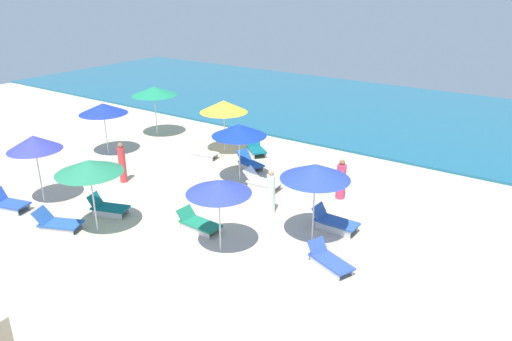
{
  "coord_description": "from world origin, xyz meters",
  "views": [
    {
      "loc": [
        7.15,
        -5.49,
        7.52
      ],
      "look_at": [
        -2.33,
        8.16,
        0.89
      ],
      "focal_mm": 33.68,
      "sensor_mm": 36.0,
      "label": 1
    }
  ],
  "objects_px": {
    "lounge_chair_1_0": "(256,148)",
    "umbrella_7": "(239,130)",
    "lounge_chair_2_1": "(334,222)",
    "lounge_chair_4_0": "(198,223)",
    "lounge_chair_2_0": "(329,260)",
    "beachgoer_1": "(341,180)",
    "umbrella_4": "(219,187)",
    "lounge_chair_7_1": "(262,181)",
    "umbrella_8": "(154,91)",
    "beachgoer_2": "(271,193)",
    "lounge_chair_7_0": "(250,163)",
    "umbrella_9": "(34,143)",
    "umbrella_0": "(103,109)",
    "umbrella_1": "(224,106)",
    "lounge_chair_9_0": "(9,203)",
    "lounge_chair_3_0": "(108,207)",
    "cooler_box_0": "(60,175)",
    "lounge_chair_1_1": "(202,152)",
    "umbrella_3": "(89,167)",
    "lounge_chair_3_1": "(57,223)",
    "umbrella_2": "(315,172)",
    "beachgoer_3": "(122,163)"
  },
  "relations": [
    {
      "from": "lounge_chair_1_1",
      "to": "umbrella_3",
      "type": "xyz_separation_m",
      "value": [
        1.71,
        -7.14,
        1.96
      ]
    },
    {
      "from": "lounge_chair_1_1",
      "to": "lounge_chair_3_1",
      "type": "relative_size",
      "value": 0.87
    },
    {
      "from": "lounge_chair_1_1",
      "to": "lounge_chair_3_0",
      "type": "xyz_separation_m",
      "value": [
        1.03,
        -6.15,
        -0.01
      ]
    },
    {
      "from": "lounge_chair_4_0",
      "to": "umbrella_7",
      "type": "bearing_deg",
      "value": 20.39
    },
    {
      "from": "lounge_chair_2_0",
      "to": "umbrella_1",
      "type": "bearing_deg",
      "value": 76.52
    },
    {
      "from": "lounge_chair_3_0",
      "to": "umbrella_4",
      "type": "xyz_separation_m",
      "value": [
        4.65,
        0.37,
        1.8
      ]
    },
    {
      "from": "umbrella_0",
      "to": "lounge_chair_7_0",
      "type": "xyz_separation_m",
      "value": [
        6.51,
        2.21,
        -1.88
      ]
    },
    {
      "from": "umbrella_4",
      "to": "umbrella_8",
      "type": "relative_size",
      "value": 0.89
    },
    {
      "from": "umbrella_4",
      "to": "lounge_chair_4_0",
      "type": "bearing_deg",
      "value": 156.85
    },
    {
      "from": "umbrella_3",
      "to": "lounge_chair_7_1",
      "type": "height_order",
      "value": "umbrella_3"
    },
    {
      "from": "umbrella_3",
      "to": "lounge_chair_1_1",
      "type": "bearing_deg",
      "value": 103.44
    },
    {
      "from": "umbrella_8",
      "to": "umbrella_9",
      "type": "bearing_deg",
      "value": -73.23
    },
    {
      "from": "lounge_chair_1_0",
      "to": "cooler_box_0",
      "type": "height_order",
      "value": "lounge_chair_1_0"
    },
    {
      "from": "umbrella_1",
      "to": "lounge_chair_1_0",
      "type": "xyz_separation_m",
      "value": [
        1.37,
        0.59,
        -1.91
      ]
    },
    {
      "from": "lounge_chair_1_1",
      "to": "lounge_chair_2_1",
      "type": "height_order",
      "value": "lounge_chair_1_1"
    },
    {
      "from": "umbrella_2",
      "to": "lounge_chair_7_0",
      "type": "bearing_deg",
      "value": 143.0
    },
    {
      "from": "umbrella_0",
      "to": "lounge_chair_7_1",
      "type": "distance_m",
      "value": 8.36
    },
    {
      "from": "lounge_chair_7_0",
      "to": "cooler_box_0",
      "type": "distance_m",
      "value": 7.73
    },
    {
      "from": "umbrella_3",
      "to": "lounge_chair_7_0",
      "type": "xyz_separation_m",
      "value": [
        0.8,
        7.3,
        -1.97
      ]
    },
    {
      "from": "lounge_chair_7_0",
      "to": "lounge_chair_4_0",
      "type": "bearing_deg",
      "value": -144.37
    },
    {
      "from": "umbrella_1",
      "to": "umbrella_8",
      "type": "bearing_deg",
      "value": 179.0
    },
    {
      "from": "lounge_chair_2_1",
      "to": "lounge_chair_4_0",
      "type": "height_order",
      "value": "lounge_chair_2_1"
    },
    {
      "from": "lounge_chair_3_0",
      "to": "umbrella_9",
      "type": "height_order",
      "value": "umbrella_9"
    },
    {
      "from": "lounge_chair_3_1",
      "to": "lounge_chair_7_0",
      "type": "relative_size",
      "value": 1.13
    },
    {
      "from": "umbrella_7",
      "to": "lounge_chair_7_1",
      "type": "distance_m",
      "value": 2.16
    },
    {
      "from": "cooler_box_0",
      "to": "beachgoer_2",
      "type": "bearing_deg",
      "value": 171.04
    },
    {
      "from": "umbrella_0",
      "to": "umbrella_4",
      "type": "bearing_deg",
      "value": -21.11
    },
    {
      "from": "umbrella_4",
      "to": "umbrella_9",
      "type": "distance_m",
      "value": 7.47
    },
    {
      "from": "umbrella_1",
      "to": "lounge_chair_9_0",
      "type": "xyz_separation_m",
      "value": [
        -2.42,
        -9.09,
        -1.92
      ]
    },
    {
      "from": "umbrella_1",
      "to": "lounge_chair_2_0",
      "type": "xyz_separation_m",
      "value": [
        8.38,
        -5.91,
        -1.98
      ]
    },
    {
      "from": "lounge_chair_1_0",
      "to": "lounge_chair_3_0",
      "type": "distance_m",
      "value": 7.93
    },
    {
      "from": "beachgoer_3",
      "to": "cooler_box_0",
      "type": "distance_m",
      "value": 2.69
    },
    {
      "from": "umbrella_8",
      "to": "lounge_chair_9_0",
      "type": "relative_size",
      "value": 1.8
    },
    {
      "from": "umbrella_1",
      "to": "umbrella_8",
      "type": "xyz_separation_m",
      "value": [
        -4.51,
        0.08,
        0.13
      ]
    },
    {
      "from": "lounge_chair_9_0",
      "to": "beachgoer_1",
      "type": "height_order",
      "value": "beachgoer_1"
    },
    {
      "from": "lounge_chair_2_1",
      "to": "lounge_chair_4_0",
      "type": "distance_m",
      "value": 4.38
    },
    {
      "from": "umbrella_0",
      "to": "lounge_chair_3_0",
      "type": "relative_size",
      "value": 1.66
    },
    {
      "from": "beachgoer_2",
      "to": "lounge_chair_3_1",
      "type": "bearing_deg",
      "value": -149.65
    },
    {
      "from": "lounge_chair_2_1",
      "to": "beachgoer_2",
      "type": "relative_size",
      "value": 0.92
    },
    {
      "from": "umbrella_1",
      "to": "umbrella_3",
      "type": "distance_m",
      "value": 8.42
    },
    {
      "from": "lounge_chair_4_0",
      "to": "lounge_chair_7_0",
      "type": "bearing_deg",
      "value": 20.87
    },
    {
      "from": "lounge_chair_1_0",
      "to": "beachgoer_1",
      "type": "distance_m",
      "value": 5.7
    },
    {
      "from": "lounge_chair_2_1",
      "to": "umbrella_9",
      "type": "distance_m",
      "value": 10.64
    },
    {
      "from": "lounge_chair_2_0",
      "to": "lounge_chair_4_0",
      "type": "xyz_separation_m",
      "value": [
        -4.46,
        -0.45,
        0.01
      ]
    },
    {
      "from": "umbrella_8",
      "to": "umbrella_0",
      "type": "bearing_deg",
      "value": -87.32
    },
    {
      "from": "lounge_chair_2_0",
      "to": "beachgoer_1",
      "type": "height_order",
      "value": "beachgoer_1"
    },
    {
      "from": "umbrella_3",
      "to": "lounge_chair_1_0",
      "type": "bearing_deg",
      "value": 89.84
    },
    {
      "from": "lounge_chair_7_1",
      "to": "umbrella_8",
      "type": "xyz_separation_m",
      "value": [
        -8.27,
        2.54,
        2.04
      ]
    },
    {
      "from": "umbrella_9",
      "to": "umbrella_4",
      "type": "bearing_deg",
      "value": 7.91
    },
    {
      "from": "lounge_chair_1_0",
      "to": "umbrella_7",
      "type": "distance_m",
      "value": 3.73
    }
  ]
}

